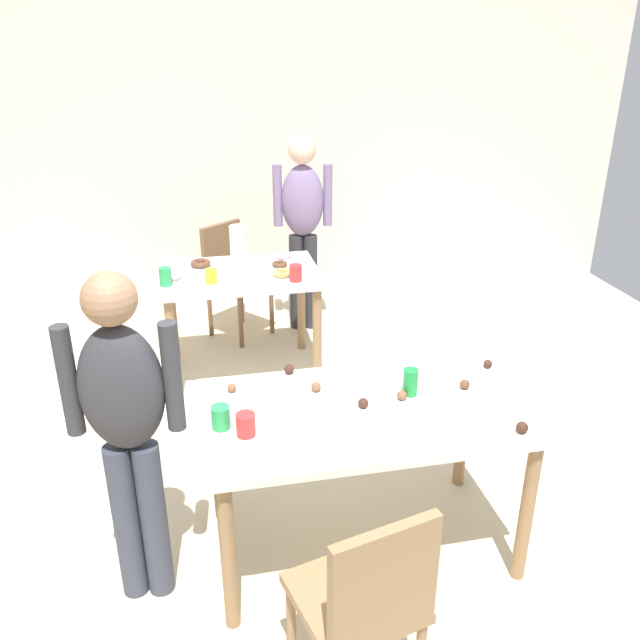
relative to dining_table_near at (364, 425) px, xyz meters
The scene contains 31 objects.
ground_plane 0.66m from the dining_table_near, 47.33° to the left, with size 6.40×6.40×0.00m, color beige.
wall_back 3.27m from the dining_table_near, 89.85° to the left, with size 6.40×0.10×2.60m, color beige.
dining_table_near is the anchor object (origin of this frame).
dining_table_far 1.85m from the dining_table_near, 101.31° to the left, with size 1.06×0.71×0.75m.
chair_near_table 0.81m from the dining_table_near, 104.58° to the right, with size 0.49×0.49×0.87m.
chair_far_table 2.54m from the dining_table_near, 98.27° to the left, with size 0.56×0.56×0.87m.
person_girl_near 1.00m from the dining_table_near, behind, with size 0.46×0.24×1.46m.
person_adult_far 2.51m from the dining_table_near, 85.58° to the left, with size 0.46×0.25×1.52m.
mixing_bowl 0.31m from the dining_table_near, 76.40° to the right, with size 0.20×0.20×0.09m, color white.
soda_can 0.28m from the dining_table_near, 16.51° to the left, with size 0.07×0.07×0.12m, color #198438.
fork_near 0.40m from the dining_table_near, 160.93° to the right, with size 0.17×0.02×0.01m, color silver.
cup_near_0 0.63m from the dining_table_near, behind, with size 0.08×0.08×0.10m, color green.
cup_near_1 0.55m from the dining_table_near, 168.69° to the right, with size 0.08×0.08×0.10m, color red.
cake_ball_0 0.61m from the dining_table_near, 155.72° to the left, with size 0.04×0.04×0.04m, color brown.
cake_ball_1 0.21m from the dining_table_near, ahead, with size 0.04×0.04×0.04m, color brown.
cake_ball_2 0.27m from the dining_table_near, 135.34° to the left, with size 0.04×0.04×0.04m, color brown.
cake_ball_3 0.11m from the dining_table_near, 168.95° to the right, with size 0.04×0.04×0.04m, color #3D2319.
cake_ball_4 0.46m from the dining_table_near, 126.41° to the left, with size 0.05×0.05×0.05m, color #3D2319.
cake_ball_5 0.50m from the dining_table_near, ahead, with size 0.04×0.04×0.04m, color brown.
cake_ball_6 0.71m from the dining_table_near, 18.62° to the left, with size 0.04×0.04×0.04m, color #3D2319.
cake_ball_7 0.65m from the dining_table_near, 29.23° to the right, with size 0.05×0.05×0.05m, color #3D2319.
pitcher_far 2.10m from the dining_table_near, 99.34° to the left, with size 0.12×0.12×0.24m, color white.
cup_far_0 1.86m from the dining_table_near, 116.74° to the left, with size 0.08×0.08×0.12m, color green.
cup_far_1 1.58m from the dining_table_near, 90.89° to the left, with size 0.08×0.08×0.11m, color red.
cup_far_2 1.74m from the dining_table_near, 108.62° to the left, with size 0.08×0.08×0.09m, color yellow.
cup_far_3 2.10m from the dining_table_near, 112.43° to the left, with size 0.07×0.07×0.11m, color white.
donut_far_0 1.69m from the dining_table_near, 93.11° to the left, with size 0.13×0.13×0.04m, color gold.
donut_far_1 2.08m from the dining_table_near, 107.01° to the left, with size 0.14×0.14×0.04m, color brown.
donut_far_2 1.95m from the dining_table_near, 114.29° to the left, with size 0.12×0.12×0.04m, color pink.
donut_far_3 1.88m from the dining_table_near, 92.52° to the left, with size 0.11×0.11×0.03m, color brown.
donut_far_4 2.05m from the dining_table_near, 90.78° to the left, with size 0.11×0.11×0.03m, color pink.
Camera 1 is at (-0.69, -2.34, 2.24)m, focal length 37.00 mm.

